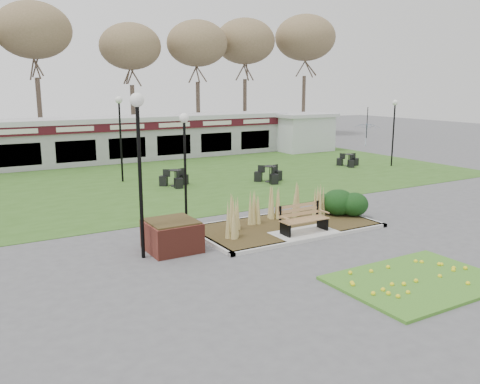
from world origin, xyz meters
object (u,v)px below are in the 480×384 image
park_bench (303,218)px  lamp_post_near_right (185,145)px  food_pavilion (120,138)px  lamp_post_far_right (394,118)px  lamp_post_near_left (139,140)px  patio_umbrella (366,135)px  brick_planter (172,235)px  lamp_post_mid_left (120,120)px  bistro_set_c (270,177)px  bistro_set_d (349,162)px  service_hut (302,132)px  bistro_set_b (175,181)px

park_bench → lamp_post_near_right: 4.76m
food_pavilion → lamp_post_far_right: (13.73, -10.75, 1.48)m
lamp_post_near_left → patio_umbrella: 25.11m
food_pavilion → brick_planter: bearing=-103.1°
food_pavilion → lamp_post_near_right: lamp_post_near_right is taller
brick_planter → lamp_post_mid_left: (2.16, 11.61, 2.72)m
bistro_set_c → bistro_set_d: (7.08, 1.85, -0.03)m
service_hut → lamp_post_far_right: lamp_post_far_right is taller
lamp_post_near_left → bistro_set_d: lamp_post_near_left is taller
park_bench → service_hut: 22.32m
lamp_post_mid_left → park_bench: bearing=-79.7°
brick_planter → bistro_set_d: size_ratio=1.07×
lamp_post_far_right → lamp_post_near_left: bearing=-156.3°
bistro_set_d → lamp_post_mid_left: bearing=171.1°
lamp_post_near_left → lamp_post_far_right: lamp_post_near_left is taller
park_bench → brick_planter: size_ratio=1.13×
park_bench → lamp_post_near_left: bearing=174.2°
food_pavilion → bistro_set_c: 12.17m
lamp_post_near_left → bistro_set_b: lamp_post_near_left is taller
lamp_post_near_right → bistro_set_d: (14.29, 7.28, -2.66)m
bistro_set_b → lamp_post_near_left: bearing=-118.4°
patio_umbrella → bistro_set_b: bearing=-167.3°
lamp_post_near_right → food_pavilion: bearing=80.1°
lamp_post_mid_left → lamp_post_near_right: bearing=-94.1°
service_hut → lamp_post_mid_left: bearing=-161.1°
lamp_post_near_left → bistro_set_b: size_ratio=3.13×
food_pavilion → patio_umbrella: (16.00, -6.17, -0.02)m
lamp_post_mid_left → bistro_set_b: (1.87, -2.52, -2.91)m
brick_planter → service_hut: size_ratio=0.34×
lamp_post_mid_left → bistro_set_d: lamp_post_mid_left is taller
service_hut → lamp_post_near_right: 22.15m
park_bench → bistro_set_d: size_ratio=1.21×
brick_planter → lamp_post_near_left: lamp_post_near_left is taller
lamp_post_near_right → bistro_set_c: bearing=37.0°
bistro_set_d → patio_umbrella: size_ratio=0.61×
food_pavilion → lamp_post_far_right: bearing=-38.1°
brick_planter → patio_umbrella: patio_umbrella is taller
park_bench → lamp_post_near_right: size_ratio=0.42×
bistro_set_c → lamp_post_near_left: bearing=-141.0°
lamp_post_mid_left → patio_umbrella: size_ratio=1.92×
lamp_post_near_left → lamp_post_mid_left: lamp_post_near_left is taller
food_pavilion → patio_umbrella: 17.15m
food_pavilion → bistro_set_b: size_ratio=16.22×
patio_umbrella → bistro_set_d: bearing=-144.5°
lamp_post_mid_left → food_pavilion: bearing=73.0°
lamp_post_near_left → lamp_post_near_right: 3.49m
bistro_set_c → patio_umbrella: size_ratio=0.66×
lamp_post_mid_left → bistro_set_c: size_ratio=2.88×
lamp_post_far_right → patio_umbrella: (2.27, 4.58, -1.51)m
lamp_post_near_left → bistro_set_d: bearing=30.0°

